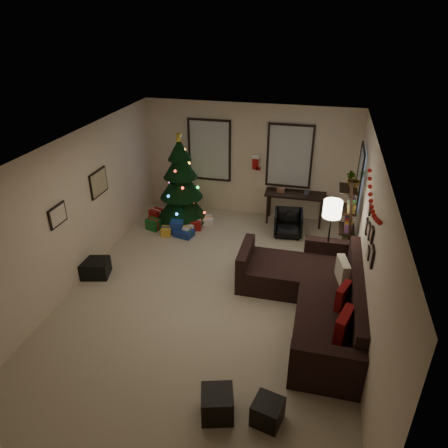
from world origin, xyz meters
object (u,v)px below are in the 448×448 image
at_px(desk, 295,197).
at_px(christmas_tree, 181,186).
at_px(sofa, 315,297).
at_px(desk_chair, 288,223).
at_px(bookshelf, 348,223).

bearing_deg(desk, christmas_tree, -166.86).
height_order(sofa, desk_chair, sofa).
bearing_deg(christmas_tree, desk_chair, -1.08).
bearing_deg(desk, bookshelf, -54.50).
distance_m(desk, desk_chair, 0.75).
relative_size(desk, desk_chair, 2.39).
distance_m(desk, bookshelf, 1.95).
relative_size(christmas_tree, desk, 1.60).
distance_m(christmas_tree, desk, 2.66).
distance_m(christmas_tree, bookshelf, 3.83).
relative_size(christmas_tree, desk_chair, 3.81).
height_order(desk, bookshelf, bookshelf).
xyz_separation_m(desk, desk_chair, (-0.07, -0.65, -0.37)).
relative_size(christmas_tree, bookshelf, 1.19).
height_order(christmas_tree, sofa, christmas_tree).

